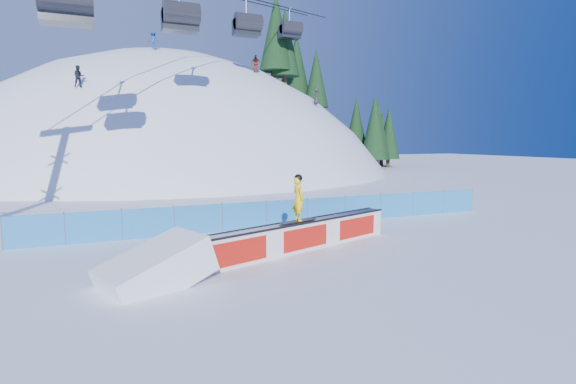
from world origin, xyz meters
name	(u,v)px	position (x,y,z in m)	size (l,w,h in m)	color
ground	(337,248)	(0.00, 0.00, 0.00)	(160.00, 160.00, 0.00)	white
snow_hill	(170,314)	(0.00, 42.00, -18.00)	(64.00, 64.00, 64.00)	white
treeline	(332,90)	(22.13, 40.60, 10.51)	(19.84, 10.04, 21.34)	#372416
safety_fence	(287,213)	(0.00, 4.50, 0.60)	(22.05, 0.05, 1.30)	#206FB8
rail_box	(300,236)	(-1.32, 0.27, 0.52)	(8.48, 3.49, 1.05)	silver
snow_ramp	(156,284)	(-6.50, -1.55, 0.00)	(2.75, 1.83, 1.03)	white
snowboarder	(298,198)	(-1.42, 0.24, 1.87)	(1.60, 0.80, 1.66)	black
distant_skiers	(197,66)	(1.52, 29.52, 10.81)	(22.89, 8.96, 7.00)	black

